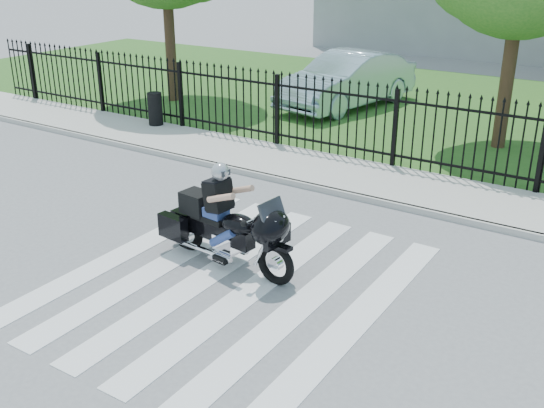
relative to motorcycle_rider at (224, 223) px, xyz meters
The scene contains 9 objects.
ground 0.94m from the motorcycle_rider, 47.44° to the right, with size 120.00×120.00×0.00m, color slate.
crosswalk 0.94m from the motorcycle_rider, 47.44° to the right, with size 5.00×5.50×0.01m, color silver, non-canonical shape.
sidewalk 4.59m from the motorcycle_rider, 84.50° to the left, with size 40.00×2.00×0.12m, color #ADAAA3.
curb 3.61m from the motorcycle_rider, 82.95° to the left, with size 40.00×0.12×0.12m, color #ADAAA3.
grass_strip 11.55m from the motorcycle_rider, 87.83° to the left, with size 40.00×12.00×0.02m, color #2A5A1E.
iron_fence 5.55m from the motorcycle_rider, 85.49° to the left, with size 26.00×0.04×1.80m.
motorcycle_rider is the anchor object (origin of this frame).
parked_car 10.66m from the motorcycle_rider, 106.62° to the left, with size 1.71×4.92×1.62m, color #ADC8D9.
litter_bin 8.13m from the motorcycle_rider, 140.00° to the left, with size 0.38×0.38×0.86m, color black.
Camera 1 is at (4.98, -6.55, 4.62)m, focal length 42.00 mm.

